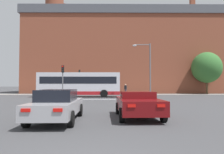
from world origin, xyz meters
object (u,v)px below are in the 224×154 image
object	(u,v)px
bus_crossing_lead	(79,84)
traffic_light_far_left	(79,78)
pedestrian_waiting	(86,88)
pedestrian_walking_west	(126,88)
car_saloon_left	(57,105)
street_lamp_junction	(147,64)
pedestrian_walking_east	(49,89)
traffic_light_near_left	(63,76)
car_roadster_right	(138,104)

from	to	relation	value
bus_crossing_lead	traffic_light_far_left	bearing A→B (deg)	-171.93
bus_crossing_lead	pedestrian_waiting	bearing A→B (deg)	-179.65
bus_crossing_lead	pedestrian_walking_west	world-z (taller)	bus_crossing_lead
car_saloon_left	pedestrian_waiting	xyz separation A→B (m)	(-1.75, 28.35, 0.32)
street_lamp_junction	pedestrian_waiting	distance (m)	15.20
traffic_light_far_left	pedestrian_walking_west	distance (m)	8.05
traffic_light_far_left	pedestrian_waiting	bearing A→B (deg)	47.77
bus_crossing_lead	traffic_light_far_left	size ratio (longest dim) A/B	2.56
bus_crossing_lead	pedestrian_waiting	world-z (taller)	bus_crossing_lead
car_saloon_left	pedestrian_walking_west	size ratio (longest dim) A/B	2.75
traffic_light_far_left	pedestrian_walking_east	xyz separation A→B (m)	(-5.23, 0.21, -1.84)
traffic_light_near_left	pedestrian_waiting	size ratio (longest dim) A/B	2.14
car_roadster_right	pedestrian_walking_west	world-z (taller)	pedestrian_walking_west
traffic_light_far_left	street_lamp_junction	size ratio (longest dim) A/B	0.63
car_roadster_right	bus_crossing_lead	size ratio (longest dim) A/B	0.41
car_roadster_right	bus_crossing_lead	xyz separation A→B (m)	(-5.46, 18.23, 1.06)
car_roadster_right	traffic_light_near_left	size ratio (longest dim) A/B	1.16
car_saloon_left	street_lamp_junction	distance (m)	17.84
street_lamp_junction	pedestrian_walking_east	world-z (taller)	street_lamp_junction
street_lamp_junction	pedestrian_waiting	xyz separation A→B (m)	(-8.55, 12.20, -3.04)
street_lamp_junction	car_roadster_right	bearing A→B (deg)	-101.31
traffic_light_near_left	pedestrian_waiting	bearing A→B (deg)	85.36
traffic_light_near_left	bus_crossing_lead	bearing A→B (deg)	76.12
street_lamp_junction	traffic_light_near_left	bearing A→B (deg)	-169.67
bus_crossing_lead	pedestrian_waiting	xyz separation A→B (m)	(-0.06, 9.15, -0.68)
car_roadster_right	street_lamp_junction	xyz separation A→B (m)	(3.03, 15.18, 3.41)
car_saloon_left	car_roadster_right	xyz separation A→B (m)	(3.77, 0.97, -0.05)
pedestrian_waiting	traffic_light_near_left	bearing A→B (deg)	153.57
car_roadster_right	traffic_light_near_left	bearing A→B (deg)	114.92
car_roadster_right	traffic_light_far_left	size ratio (longest dim) A/B	1.06
traffic_light_near_left	pedestrian_walking_west	distance (m)	15.12
pedestrian_waiting	pedestrian_walking_east	size ratio (longest dim) A/B	1.06
pedestrian_waiting	bus_crossing_lead	bearing A→B (deg)	158.57
bus_crossing_lead	street_lamp_junction	size ratio (longest dim) A/B	1.62
pedestrian_waiting	pedestrian_walking_east	world-z (taller)	pedestrian_waiting
car_saloon_left	pedestrian_walking_east	distance (m)	28.54
pedestrian_walking_east	pedestrian_walking_west	bearing A→B (deg)	137.61
pedestrian_walking_west	traffic_light_near_left	bearing A→B (deg)	-91.47
traffic_light_far_left	car_saloon_left	bearing A→B (deg)	-84.07
car_roadster_right	pedestrian_waiting	size ratio (longest dim) A/B	2.49
pedestrian_waiting	pedestrian_walking_west	size ratio (longest dim) A/B	1.01
pedestrian_waiting	pedestrian_walking_west	distance (m)	6.88
traffic_light_near_left	pedestrian_walking_east	distance (m)	14.08
car_saloon_left	street_lamp_junction	bearing A→B (deg)	66.03
traffic_light_far_left	bus_crossing_lead	bearing A→B (deg)	-81.93
pedestrian_waiting	pedestrian_walking_west	world-z (taller)	pedestrian_waiting
street_lamp_junction	pedestrian_walking_west	xyz separation A→B (m)	(-1.77, 11.02, -3.05)
car_roadster_right	pedestrian_walking_east	size ratio (longest dim) A/B	2.65
street_lamp_junction	pedestrian_walking_east	bearing A→B (deg)	142.91
car_saloon_left	street_lamp_junction	world-z (taller)	street_lamp_junction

